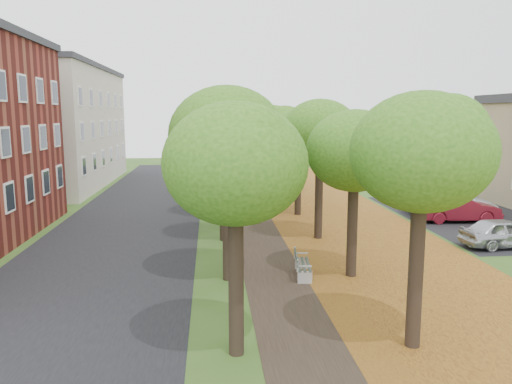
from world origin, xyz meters
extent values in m
plane|color=#2D4C19|center=(0.00, 0.00, 0.00)|extent=(120.00, 120.00, 0.00)
cube|color=black|center=(-7.50, 15.00, 0.00)|extent=(8.00, 70.00, 0.01)
cube|color=black|center=(0.00, 15.00, 0.00)|extent=(3.20, 70.00, 0.01)
cube|color=#9C6B1C|center=(5.00, 15.00, 0.01)|extent=(7.50, 70.00, 0.01)
cube|color=black|center=(13.50, 16.00, 0.00)|extent=(9.00, 16.00, 0.01)
cylinder|color=black|center=(-2.20, 0.00, 1.94)|extent=(0.40, 0.40, 3.88)
ellipsoid|color=#2A5B13|center=(-2.20, 0.00, 5.15)|extent=(3.92, 3.92, 3.33)
cylinder|color=black|center=(-2.20, 6.00, 1.94)|extent=(0.40, 0.40, 3.88)
ellipsoid|color=#2A5B13|center=(-2.20, 6.00, 5.15)|extent=(3.92, 3.92, 3.33)
cylinder|color=black|center=(-2.20, 12.00, 1.94)|extent=(0.40, 0.40, 3.88)
ellipsoid|color=#2A5B13|center=(-2.20, 12.00, 5.15)|extent=(3.92, 3.92, 3.33)
cylinder|color=black|center=(-2.20, 18.00, 1.94)|extent=(0.40, 0.40, 3.88)
ellipsoid|color=#2A5B13|center=(-2.20, 18.00, 5.15)|extent=(3.92, 3.92, 3.33)
cylinder|color=black|center=(-2.20, 24.00, 1.94)|extent=(0.40, 0.40, 3.88)
ellipsoid|color=#2A5B13|center=(-2.20, 24.00, 5.15)|extent=(3.92, 3.92, 3.33)
cylinder|color=black|center=(-2.20, 30.00, 1.94)|extent=(0.40, 0.40, 3.88)
ellipsoid|color=#2A5B13|center=(-2.20, 30.00, 5.15)|extent=(3.92, 3.92, 3.33)
cylinder|color=black|center=(2.60, 0.00, 1.94)|extent=(0.40, 0.40, 3.88)
ellipsoid|color=#2A5B13|center=(2.60, 0.00, 5.15)|extent=(3.92, 3.92, 3.33)
cylinder|color=black|center=(2.60, 6.00, 1.94)|extent=(0.40, 0.40, 3.88)
ellipsoid|color=#2A5B13|center=(2.60, 6.00, 5.15)|extent=(3.92, 3.92, 3.33)
cylinder|color=black|center=(2.60, 12.00, 1.94)|extent=(0.40, 0.40, 3.88)
ellipsoid|color=#2A5B13|center=(2.60, 12.00, 5.15)|extent=(3.92, 3.92, 3.33)
cylinder|color=black|center=(2.60, 18.00, 1.94)|extent=(0.40, 0.40, 3.88)
ellipsoid|color=#2A5B13|center=(2.60, 18.00, 5.15)|extent=(3.92, 3.92, 3.33)
cylinder|color=black|center=(2.60, 24.00, 1.94)|extent=(0.40, 0.40, 3.88)
ellipsoid|color=#2A5B13|center=(2.60, 24.00, 5.15)|extent=(3.92, 3.92, 3.33)
cylinder|color=black|center=(2.60, 30.00, 1.94)|extent=(0.40, 0.40, 3.88)
ellipsoid|color=#2A5B13|center=(2.60, 30.00, 5.15)|extent=(3.92, 3.92, 3.33)
cube|color=beige|center=(-17.00, 33.00, 5.00)|extent=(10.00, 20.00, 10.00)
cube|color=#2D2D33|center=(-17.00, 33.00, 10.20)|extent=(10.30, 20.30, 0.40)
cube|color=#2B362E|center=(0.73, 6.11, 0.48)|extent=(0.71, 1.98, 0.04)
cube|color=#2B362E|center=(0.45, 6.14, 0.77)|extent=(0.26, 1.93, 0.28)
cube|color=silver|center=(0.63, 5.23, 0.24)|extent=(0.54, 0.13, 0.48)
cube|color=silver|center=(0.83, 6.98, 0.24)|extent=(0.54, 0.13, 0.48)
cube|color=silver|center=(0.63, 5.23, 0.68)|extent=(0.49, 0.12, 0.04)
cube|color=silver|center=(0.83, 6.98, 0.68)|extent=(0.49, 0.12, 0.04)
imported|color=#ADADB2|center=(11.00, 9.47, 0.70)|extent=(4.21, 1.94, 1.40)
imported|color=maroon|center=(11.61, 15.14, 0.77)|extent=(4.76, 1.85, 1.55)
imported|color=#2E2E32|center=(11.37, 15.52, 0.61)|extent=(4.39, 2.19, 1.23)
imported|color=silver|center=(12.22, 17.21, 0.77)|extent=(5.79, 3.21, 1.53)
camera|label=1|loc=(-2.82, -12.35, 6.27)|focal=35.00mm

